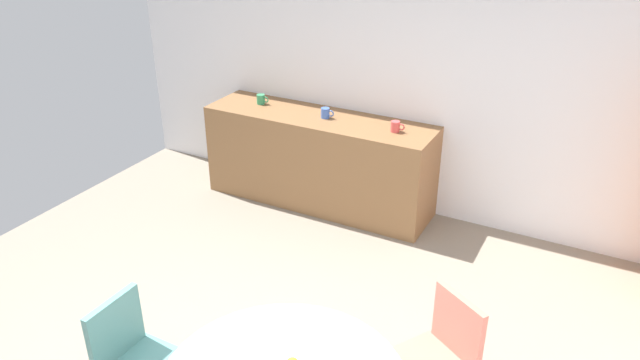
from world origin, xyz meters
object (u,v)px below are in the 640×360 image
at_px(chair_coral, 444,347).
at_px(mug_red, 396,126).
at_px(mug_green, 326,113).
at_px(chair_teal, 130,350).
at_px(mug_white, 261,99).

xyz_separation_m(chair_coral, mug_red, (-1.12, 2.02, 0.43)).
bearing_deg(mug_green, chair_teal, -84.88).
bearing_deg(chair_teal, mug_red, 81.33).
distance_m(mug_green, mug_red, 0.70).
height_order(mug_white, mug_green, same).
distance_m(chair_coral, mug_white, 3.32).
bearing_deg(mug_red, mug_green, 178.99).
bearing_deg(mug_white, mug_green, -3.43).
distance_m(chair_teal, mug_green, 2.93).
bearing_deg(chair_coral, mug_white, 140.89).
height_order(chair_teal, mug_red, mug_red).
relative_size(chair_coral, mug_green, 6.43).
height_order(chair_coral, mug_white, mug_white).
distance_m(chair_coral, mug_red, 2.35).
relative_size(chair_teal, mug_red, 6.43).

